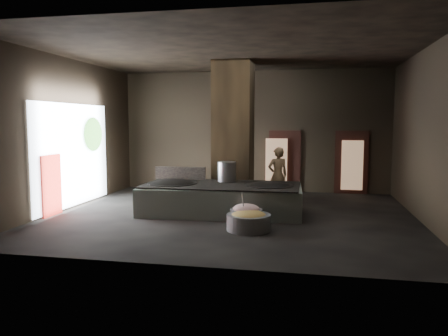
% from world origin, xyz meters
% --- Properties ---
extents(floor, '(10.00, 9.00, 0.10)m').
position_xyz_m(floor, '(0.00, 0.00, -0.05)').
color(floor, black).
rests_on(floor, ground).
extents(ceiling, '(10.00, 9.00, 0.10)m').
position_xyz_m(ceiling, '(0.00, 0.00, 4.55)').
color(ceiling, black).
rests_on(ceiling, back_wall).
extents(back_wall, '(10.00, 0.10, 4.50)m').
position_xyz_m(back_wall, '(0.00, 4.55, 2.25)').
color(back_wall, black).
rests_on(back_wall, ground).
extents(front_wall, '(10.00, 0.10, 4.50)m').
position_xyz_m(front_wall, '(0.00, -4.55, 2.25)').
color(front_wall, black).
rests_on(front_wall, ground).
extents(left_wall, '(0.10, 9.00, 4.50)m').
position_xyz_m(left_wall, '(-5.05, 0.00, 2.25)').
color(left_wall, black).
rests_on(left_wall, ground).
extents(right_wall, '(0.10, 9.00, 4.50)m').
position_xyz_m(right_wall, '(5.05, 0.00, 2.25)').
color(right_wall, black).
rests_on(right_wall, ground).
extents(pillar, '(1.20, 1.20, 4.50)m').
position_xyz_m(pillar, '(-0.30, 1.90, 2.25)').
color(pillar, black).
rests_on(pillar, ground).
extents(hearth_platform, '(4.60, 2.36, 0.78)m').
position_xyz_m(hearth_platform, '(-0.34, 0.19, 0.39)').
color(hearth_platform, silver).
rests_on(hearth_platform, ground).
extents(platform_cap, '(4.41, 2.12, 0.03)m').
position_xyz_m(platform_cap, '(-0.34, 0.19, 0.82)').
color(platform_cap, black).
rests_on(platform_cap, hearth_platform).
extents(wok_left, '(1.42, 1.42, 0.39)m').
position_xyz_m(wok_left, '(-1.79, 0.14, 0.75)').
color(wok_left, black).
rests_on(wok_left, hearth_platform).
extents(wok_left_rim, '(1.45, 1.45, 0.05)m').
position_xyz_m(wok_left_rim, '(-1.79, 0.14, 0.82)').
color(wok_left_rim, black).
rests_on(wok_left_rim, hearth_platform).
extents(wok_right, '(1.32, 1.32, 0.37)m').
position_xyz_m(wok_right, '(1.01, 0.24, 0.75)').
color(wok_right, black).
rests_on(wok_right, hearth_platform).
extents(wok_right_rim, '(1.35, 1.35, 0.05)m').
position_xyz_m(wok_right_rim, '(1.01, 0.24, 0.82)').
color(wok_right_rim, black).
rests_on(wok_right_rim, hearth_platform).
extents(stock_pot, '(0.55, 0.55, 0.59)m').
position_xyz_m(stock_pot, '(-0.29, 0.74, 1.13)').
color(stock_pot, '#9B9DA2').
rests_on(stock_pot, hearth_platform).
extents(splash_guard, '(1.57, 0.13, 0.39)m').
position_xyz_m(splash_guard, '(-1.79, 0.94, 1.03)').
color(splash_guard, black).
rests_on(splash_guard, hearth_platform).
extents(cook, '(0.78, 0.67, 1.81)m').
position_xyz_m(cook, '(1.13, 1.97, 0.90)').
color(cook, '#9C794F').
rests_on(cook, ground).
extents(veg_basin, '(1.38, 1.38, 0.39)m').
position_xyz_m(veg_basin, '(0.71, -1.67, 0.20)').
color(veg_basin, gray).
rests_on(veg_basin, ground).
extents(veg_fill, '(0.87, 0.87, 0.27)m').
position_xyz_m(veg_fill, '(0.71, -1.67, 0.35)').
color(veg_fill, '#9EAB53').
rests_on(veg_fill, veg_basin).
extents(ladle, '(0.06, 0.42, 0.75)m').
position_xyz_m(ladle, '(0.56, -1.52, 0.55)').
color(ladle, '#9B9DA2').
rests_on(ladle, veg_basin).
extents(meat_basin, '(0.88, 0.88, 0.44)m').
position_xyz_m(meat_basin, '(0.60, -1.34, 0.22)').
color(meat_basin, gray).
rests_on(meat_basin, ground).
extents(meat_fill, '(0.67, 0.67, 0.26)m').
position_xyz_m(meat_fill, '(0.60, -1.34, 0.45)').
color(meat_fill, '#CC7A7B').
rests_on(meat_fill, meat_basin).
extents(doorway_near, '(1.18, 0.08, 2.38)m').
position_xyz_m(doorway_near, '(1.20, 4.45, 1.10)').
color(doorway_near, black).
rests_on(doorway_near, ground).
extents(doorway_near_glow, '(0.80, 0.04, 1.89)m').
position_xyz_m(doorway_near_glow, '(0.90, 4.30, 1.05)').
color(doorway_near_glow, '#8C6647').
rests_on(doorway_near_glow, ground).
extents(doorway_far, '(1.18, 0.08, 2.38)m').
position_xyz_m(doorway_far, '(3.60, 4.45, 1.10)').
color(doorway_far, black).
rests_on(doorway_far, ground).
extents(doorway_far_glow, '(0.76, 0.04, 1.79)m').
position_xyz_m(doorway_far_glow, '(3.62, 4.33, 1.05)').
color(doorway_far_glow, '#8C6647').
rests_on(doorway_far_glow, ground).
extents(left_opening, '(0.04, 4.20, 3.10)m').
position_xyz_m(left_opening, '(-4.95, 0.20, 1.60)').
color(left_opening, white).
rests_on(left_opening, ground).
extents(pavilion_sliver, '(0.05, 0.90, 1.70)m').
position_xyz_m(pavilion_sliver, '(-4.88, -1.10, 0.85)').
color(pavilion_sliver, maroon).
rests_on(pavilion_sliver, ground).
extents(tree_silhouette, '(0.28, 1.10, 1.10)m').
position_xyz_m(tree_silhouette, '(-4.85, 1.30, 2.20)').
color(tree_silhouette, '#194714').
rests_on(tree_silhouette, left_opening).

